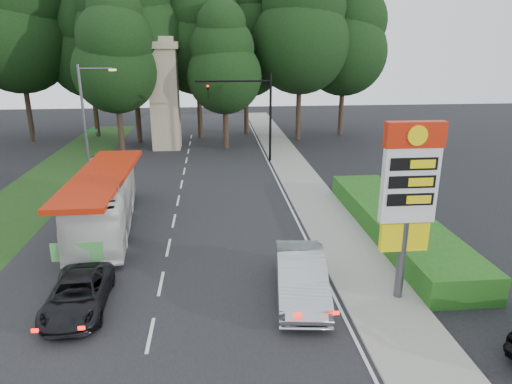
{
  "coord_description": "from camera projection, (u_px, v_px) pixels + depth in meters",
  "views": [
    {
      "loc": [
        2.3,
        -12.88,
        9.32
      ],
      "look_at": [
        4.39,
        9.05,
        2.2
      ],
      "focal_mm": 32.0,
      "sensor_mm": 36.0,
      "label": 1
    }
  ],
  "objects": [
    {
      "name": "monument",
      "position": [
        164.0,
        93.0,
        41.53
      ],
      "size": [
        3.0,
        3.0,
        10.05
      ],
      "color": "gray",
      "rests_on": "ground"
    },
    {
      "name": "tree_center_left",
      "position": [
        130.0,
        14.0,
        41.97
      ],
      "size": [
        10.08,
        10.08,
        19.8
      ],
      "color": "#2D2116",
      "rests_on": "ground"
    },
    {
      "name": "streetlight_signs",
      "position": [
        86.0,
        114.0,
        33.71
      ],
      "size": [
        2.75,
        0.98,
        8.0
      ],
      "color": "#59595E",
      "rests_on": "ground"
    },
    {
      "name": "sedan_silver",
      "position": [
        301.0,
        277.0,
        17.44
      ],
      "size": [
        2.41,
        5.45,
        1.74
      ],
      "primitive_type": "imported",
      "rotation": [
        0.0,
        0.0,
        -0.11
      ],
      "color": "#A7ABAF",
      "rests_on": "ground"
    },
    {
      "name": "tree_monument_left",
      "position": [
        114.0,
        53.0,
        39.12
      ],
      "size": [
        7.28,
        7.28,
        14.3
      ],
      "color": "#2D2116",
      "rests_on": "ground"
    },
    {
      "name": "tree_west_mid",
      "position": [
        15.0,
        19.0,
        42.97
      ],
      "size": [
        9.8,
        9.8,
        19.25
      ],
      "color": "#2D2116",
      "rests_on": "ground"
    },
    {
      "name": "transit_bus",
      "position": [
        104.0,
        201.0,
        23.93
      ],
      "size": [
        3.64,
        11.01,
        3.01
      ],
      "primitive_type": "imported",
      "rotation": [
        0.0,
        0.0,
        0.1
      ],
      "color": "white",
      "rests_on": "ground"
    },
    {
      "name": "grass_verge_left",
      "position": [
        41.0,
        188.0,
        31.05
      ],
      "size": [
        5.0,
        50.0,
        0.02
      ],
      "primitive_type": "cube",
      "color": "#193814",
      "rests_on": "ground"
    },
    {
      "name": "tree_east_near",
      "position": [
        246.0,
        41.0,
        47.47
      ],
      "size": [
        8.12,
        8.12,
        15.95
      ],
      "color": "#2D2116",
      "rests_on": "ground"
    },
    {
      "name": "tree_monument_right",
      "position": [
        224.0,
        60.0,
        40.66
      ],
      "size": [
        6.72,
        6.72,
        13.2
      ],
      "color": "#2D2116",
      "rests_on": "ground"
    },
    {
      "name": "hedge",
      "position": [
        396.0,
        224.0,
        23.29
      ],
      "size": [
        3.0,
        14.0,
        1.2
      ],
      "primitive_type": "cube",
      "color": "#194F15",
      "rests_on": "ground"
    },
    {
      "name": "road_surface",
      "position": [
        175.0,
        215.0,
        26.22
      ],
      "size": [
        14.0,
        80.0,
        0.02
      ],
      "primitive_type": "cube",
      "color": "black",
      "rests_on": "ground"
    },
    {
      "name": "suv_charcoal",
      "position": [
        78.0,
        294.0,
        16.7
      ],
      "size": [
        2.26,
        4.55,
        1.24
      ],
      "primitive_type": "imported",
      "rotation": [
        0.0,
        0.0,
        0.05
      ],
      "color": "black",
      "rests_on": "ground"
    },
    {
      "name": "gas_station_pylon",
      "position": [
        409.0,
        189.0,
        16.21
      ],
      "size": [
        2.1,
        0.45,
        6.85
      ],
      "color": "#59595E",
      "rests_on": "ground"
    },
    {
      "name": "tree_east_mid",
      "position": [
        301.0,
        23.0,
        43.62
      ],
      "size": [
        9.52,
        9.52,
        18.7
      ],
      "color": "#2D2116",
      "rests_on": "ground"
    },
    {
      "name": "tree_far_east",
      "position": [
        345.0,
        34.0,
        46.27
      ],
      "size": [
        8.68,
        8.68,
        17.05
      ],
      "color": "#2D2116",
      "rests_on": "ground"
    },
    {
      "name": "traffic_signal_mast",
      "position": [
        254.0,
        106.0,
        36.67
      ],
      "size": [
        6.1,
        0.35,
        7.2
      ],
      "color": "black",
      "rests_on": "ground"
    },
    {
      "name": "sidewalk_right",
      "position": [
        320.0,
        209.0,
        26.98
      ],
      "size": [
        3.0,
        80.0,
        0.12
      ],
      "primitive_type": "cube",
      "color": "gray",
      "rests_on": "ground"
    },
    {
      "name": "tree_west_near",
      "position": [
        88.0,
        38.0,
        45.92
      ],
      "size": [
        8.4,
        8.4,
        16.5
      ],
      "color": "#2D2116",
      "rests_on": "ground"
    },
    {
      "name": "ground",
      "position": [
        148.0,
        345.0,
        14.86
      ],
      "size": [
        120.0,
        120.0,
        0.0
      ],
      "primitive_type": "plane",
      "color": "black",
      "rests_on": "ground"
    },
    {
      "name": "tree_center_right",
      "position": [
        197.0,
        27.0,
        44.71
      ],
      "size": [
        9.24,
        9.24,
        18.15
      ],
      "color": "#2D2116",
      "rests_on": "ground"
    }
  ]
}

